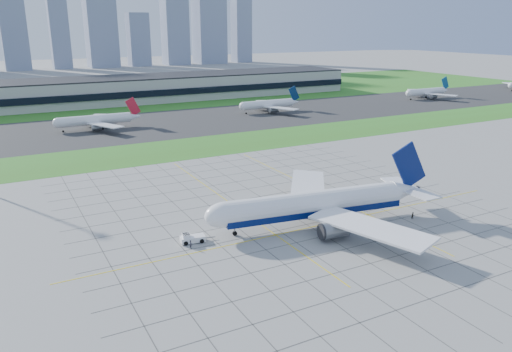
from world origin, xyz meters
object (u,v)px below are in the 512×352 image
Objects in this scene: pushback_tug at (191,238)px; distant_jet_2 at (269,104)px; distant_jet_1 at (96,120)px; airliner at (316,204)px; distant_jet_3 at (427,92)px; crew_far at (413,216)px; crew_near at (191,244)px.

pushback_tug is 180.12m from distant_jet_2.
pushback_tug is 143.46m from distant_jet_1.
airliner is 244.79m from distant_jet_3.
pushback_tug is 56.67m from crew_far.
distant_jet_1 is at bearing -179.57° from distant_jet_3.
airliner is at bearing -85.47° from crew_near.
distant_jet_3 is at bearing -50.20° from crew_near.
crew_far is (56.38, -10.35, -0.04)m from crew_near.
crew_far is (23.92, -9.14, -4.26)m from airliner.
distant_jet_2 is (105.03, 150.21, 3.51)m from crew_near.
distant_jet_2 reaches higher than pushback_tug.
crew_far is at bearing -93.73° from crew_near.
crew_far is 167.81m from distant_jet_2.
distant_jet_1 is (7.21, 143.24, 3.48)m from pushback_tug.
pushback_tug is at bearing -125.17° from distant_jet_2.
airliner is 1.42× the size of distant_jet_2.
distant_jet_2 is (48.65, 160.57, 3.54)m from crew_far.
distant_jet_3 is at bearing 41.03° from pushback_tug.
distant_jet_2 is (72.58, 151.43, -0.72)m from airliner.
distant_jet_2 is 121.59m from distant_jet_3.
crew_near reaches higher than crew_far.
airliner is 32.17× the size of crew_far.
crew_near is 183.33m from distant_jet_2.
airliner is 32.75m from crew_near.
airliner is 25.96m from crew_far.
crew_near is at bearing -170.14° from crew_far.
distant_jet_3 is at bearing 0.43° from distant_jet_1.
crew_near is 270.61m from distant_jet_3.
pushback_tug is 3.27m from crew_near.
airliner is at bearing 0.59° from pushback_tug.
distant_jet_1 is at bearing 107.51° from airliner.
crew_near is 57.32m from crew_far.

